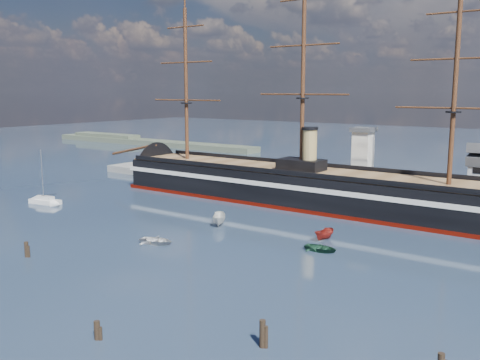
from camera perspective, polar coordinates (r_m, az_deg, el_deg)
The scene contains 13 objects.
ground at distance 102.48m, azimuth 3.92°, elevation -4.86°, with size 600.00×600.00×0.00m, color #1F2E42.
quay at distance 130.13m, azimuth 16.14°, elevation -2.12°, with size 180.00×18.00×2.00m, color slate.
quay_tower at distance 128.30m, azimuth 12.94°, elevation 2.26°, with size 5.00×5.00×15.00m.
shoreline at distance 263.48m, azimuth -11.08°, elevation 4.12°, with size 120.00×10.00×4.00m.
warship at distance 123.31m, azimuth 5.00°, elevation -0.50°, with size 112.89×16.35×53.94m.
sailboat at distance 129.08m, azimuth -20.08°, elevation -2.06°, with size 8.12×3.86×12.50m.
motorboat_a at distance 102.43m, azimuth -2.22°, elevation -4.86°, with size 7.14×2.62×2.86m, color silver.
motorboat_b at distance 91.30m, azimuth -8.90°, elevation -6.76°, with size 3.67×1.47×1.71m, color silver.
motorboat_c at distance 93.67m, azimuth 8.96°, elevation -6.34°, with size 5.82×2.14×2.33m, color maroon.
motorboat_e at distance 87.22m, azimuth 8.62°, elevation -7.53°, with size 3.36×1.34×1.57m, color #193F2B.
piling_near_mid at distance 59.53m, azimuth -14.96°, elevation -16.10°, with size 0.64×0.64×2.70m, color black.
piling_near_right at distance 56.18m, azimuth 2.40°, elevation -17.39°, with size 0.64×0.64×3.59m, color black.
piling_extra at distance 89.73m, azimuth -21.77°, elevation -7.64°, with size 0.64×0.64×3.13m, color black.
Camera 1 is at (52.19, -44.45, 25.42)m, focal length 40.00 mm.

